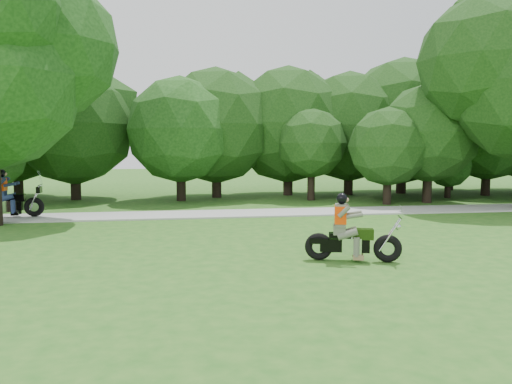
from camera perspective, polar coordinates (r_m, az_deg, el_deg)
name	(u,v)px	position (r m, az deg, el deg)	size (l,w,h in m)	color
ground	(353,256)	(12.66, 10.98, -7.17)	(100.00, 100.00, 0.00)	#235B1A
walkway	(283,212)	(20.23, 3.12, -2.35)	(60.00, 2.20, 0.06)	#A0A09B
tree_line	(303,128)	(27.10, 5.44, 7.25)	(40.21, 11.42, 7.74)	black
chopper_motorcycle	(348,236)	(11.95, 10.50, -4.99)	(2.22, 1.04, 1.61)	black
touring_motorcycle	(7,200)	(20.76, -26.62, -0.81)	(2.35, 0.69, 1.80)	black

